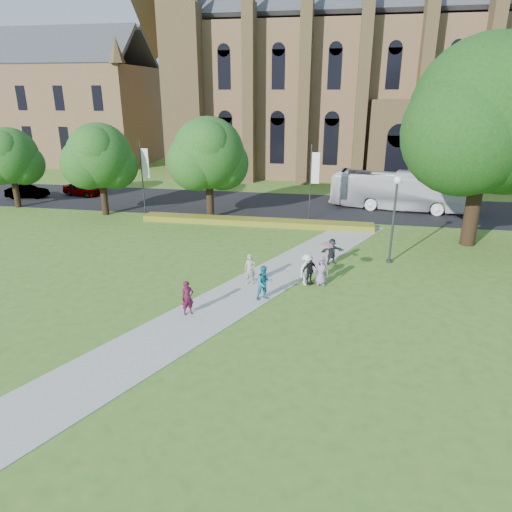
% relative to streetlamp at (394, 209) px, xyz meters
% --- Properties ---
extents(ground, '(160.00, 160.00, 0.00)m').
position_rel_streetlamp_xyz_m(ground, '(-7.50, -6.50, -3.30)').
color(ground, '#3F6E21').
rests_on(ground, ground).
extents(road, '(160.00, 10.00, 0.02)m').
position_rel_streetlamp_xyz_m(road, '(-7.50, 13.50, -3.29)').
color(road, black).
rests_on(road, ground).
extents(footpath, '(15.58, 28.54, 0.04)m').
position_rel_streetlamp_xyz_m(footpath, '(-7.50, -5.50, -3.28)').
color(footpath, '#B2B2A8').
rests_on(footpath, ground).
extents(flower_hedge, '(18.00, 1.40, 0.45)m').
position_rel_streetlamp_xyz_m(flower_hedge, '(-9.50, 6.70, -3.07)').
color(flower_hedge, '#A88621').
rests_on(flower_hedge, ground).
extents(cathedral, '(52.60, 18.25, 28.00)m').
position_rel_streetlamp_xyz_m(cathedral, '(2.50, 33.23, 9.69)').
color(cathedral, brown).
rests_on(cathedral, ground).
extents(building_west, '(22.00, 14.00, 18.30)m').
position_rel_streetlamp_xyz_m(building_west, '(-41.50, 35.50, 5.91)').
color(building_west, brown).
rests_on(building_west, ground).
extents(streetlamp, '(0.44, 0.44, 5.24)m').
position_rel_streetlamp_xyz_m(streetlamp, '(0.00, 0.00, 0.00)').
color(streetlamp, '#38383D').
rests_on(streetlamp, ground).
extents(large_tree, '(9.60, 9.60, 13.20)m').
position_rel_streetlamp_xyz_m(large_tree, '(5.50, 4.50, 5.07)').
color(large_tree, '#332114').
rests_on(large_tree, ground).
extents(street_tree_0, '(5.20, 5.20, 7.50)m').
position_rel_streetlamp_xyz_m(street_tree_0, '(-22.50, 7.50, 1.58)').
color(street_tree_0, '#332114').
rests_on(street_tree_0, ground).
extents(street_tree_1, '(5.60, 5.60, 8.05)m').
position_rel_streetlamp_xyz_m(street_tree_1, '(-13.50, 8.00, 1.93)').
color(street_tree_1, '#332114').
rests_on(street_tree_1, ground).
extents(street_tree_2, '(4.80, 4.80, 6.95)m').
position_rel_streetlamp_xyz_m(street_tree_2, '(-31.50, 8.50, 1.23)').
color(street_tree_2, '#332114').
rests_on(street_tree_2, ground).
extents(banner_pole_0, '(0.70, 0.10, 6.00)m').
position_rel_streetlamp_xyz_m(banner_pole_0, '(-5.39, 8.70, 0.09)').
color(banner_pole_0, '#38383D').
rests_on(banner_pole_0, ground).
extents(banner_pole_1, '(0.70, 0.10, 6.00)m').
position_rel_streetlamp_xyz_m(banner_pole_1, '(-19.39, 8.70, 0.09)').
color(banner_pole_1, '#38383D').
rests_on(banner_pole_1, ground).
extents(tour_coach, '(12.14, 4.48, 3.30)m').
position_rel_streetlamp_xyz_m(tour_coach, '(1.96, 13.71, -1.62)').
color(tour_coach, silver).
rests_on(tour_coach, road).
extents(car_0, '(4.13, 2.36, 1.32)m').
position_rel_streetlamp_xyz_m(car_0, '(-28.38, 13.90, -2.61)').
color(car_0, gray).
rests_on(car_0, road).
extents(car_1, '(4.03, 2.14, 1.26)m').
position_rel_streetlamp_xyz_m(car_1, '(-33.01, 11.93, -2.65)').
color(car_1, gray).
rests_on(car_1, road).
extents(pedestrian_0, '(0.71, 0.68, 1.64)m').
position_rel_streetlamp_xyz_m(pedestrian_0, '(-9.79, -8.86, -2.44)').
color(pedestrian_0, '#4E112B').
rests_on(pedestrian_0, footpath).
extents(pedestrian_1, '(1.08, 1.01, 1.76)m').
position_rel_streetlamp_xyz_m(pedestrian_1, '(-6.58, -6.65, -2.37)').
color(pedestrian_1, teal).
rests_on(pedestrian_1, footpath).
extents(pedestrian_2, '(1.12, 1.26, 1.70)m').
position_rel_streetlamp_xyz_m(pedestrian_2, '(-4.68, -4.37, -2.41)').
color(pedestrian_2, silver).
rests_on(pedestrian_2, footpath).
extents(pedestrian_3, '(0.92, 0.91, 1.56)m').
position_rel_streetlamp_xyz_m(pedestrian_3, '(-4.53, -4.29, -2.48)').
color(pedestrian_3, black).
rests_on(pedestrian_3, footpath).
extents(pedestrian_4, '(0.80, 0.55, 1.57)m').
position_rel_streetlamp_xyz_m(pedestrian_4, '(-3.91, -4.24, -2.47)').
color(pedestrian_4, gray).
rests_on(pedestrian_4, footpath).
extents(pedestrian_5, '(1.51, 1.03, 1.56)m').
position_rel_streetlamp_xyz_m(pedestrian_5, '(-3.45, -0.98, -2.48)').
color(pedestrian_5, '#27292F').
rests_on(pedestrian_5, footpath).
extents(pedestrian_6, '(0.65, 0.46, 1.69)m').
position_rel_streetlamp_xyz_m(pedestrian_6, '(-7.65, -4.89, -2.41)').
color(pedestrian_6, gray).
rests_on(pedestrian_6, footpath).
extents(parasol, '(0.79, 0.79, 0.67)m').
position_rel_streetlamp_xyz_m(parasol, '(-3.73, -4.14, -1.35)').
color(parasol, '#D09398').
rests_on(parasol, pedestrian_4).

